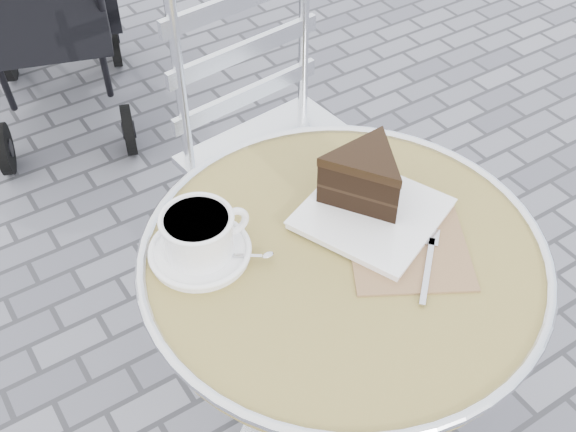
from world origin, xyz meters
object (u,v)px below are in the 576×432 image
cappuccino_set (200,238)px  cake_plate_set (368,186)px  bistro_chair (267,117)px  cafe_table (339,312)px

cappuccino_set → cake_plate_set: bearing=-6.6°
cappuccino_set → bistro_chair: bistro_chair is taller
cafe_table → cappuccino_set: cappuccino_set is taller
cappuccino_set → cake_plate_set: (0.31, -0.06, 0.02)m
bistro_chair → cappuccino_set: bearing=-138.1°
cake_plate_set → bistro_chair: (0.09, 0.50, -0.20)m
cappuccino_set → cake_plate_set: 0.31m
cafe_table → cake_plate_set: 0.25m
bistro_chair → cafe_table: bearing=-114.2°
cafe_table → cappuccino_set: (-0.21, 0.13, 0.20)m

